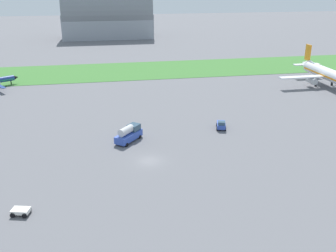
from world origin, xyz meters
The scene contains 7 objects.
ground_plane centered at (0.00, 0.00, 0.00)m, with size 600.00×600.00×0.00m, color slate.
grass_taxiway_strip centered at (0.00, 71.13, 0.04)m, with size 360.00×28.00×0.08m, color #3D7533.
airplane_parked_jet_far centered at (59.16, 39.61, 3.85)m, with size 30.16×29.54×10.68m.
baggage_cart_near_gate centered at (-19.58, -13.10, 0.57)m, with size 2.75×2.30×0.90m.
fuel_truck_midfield centered at (-2.77, 9.51, 1.58)m, with size 6.02×6.52×3.29m.
pushback_tug_by_runway centered at (17.46, 12.51, 0.91)m, with size 2.86×3.96×1.95m.
hangar_distant centered at (-1.82, 155.00, 12.43)m, with size 48.03×25.36×27.93m.
Camera 1 is at (-7.53, -59.62, 30.27)m, focal length 40.03 mm.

